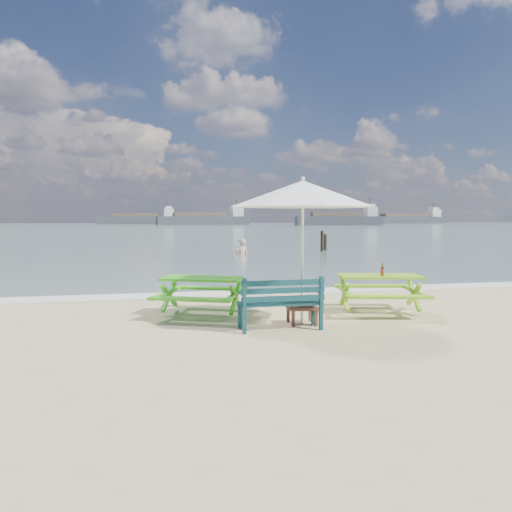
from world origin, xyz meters
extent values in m
plane|color=slate|center=(0.00, 85.00, 0.00)|extent=(300.00, 300.00, 0.00)
cube|color=silver|center=(0.00, 4.60, 0.01)|extent=(22.00, 0.90, 0.01)
cube|color=green|center=(-1.33, 2.18, 0.67)|extent=(1.60, 1.20, 0.05)
cube|color=green|center=(-1.06, 2.80, 0.40)|extent=(1.43, 0.81, 0.05)
cube|color=green|center=(-1.60, 1.56, 0.40)|extent=(1.43, 0.81, 0.05)
cube|color=green|center=(-1.33, 2.18, 0.31)|extent=(1.57, 1.29, 0.61)
cube|color=#75B31B|center=(1.94, 1.71, 0.69)|extent=(1.60, 1.00, 0.05)
cube|color=#75B31B|center=(2.09, 2.39, 0.41)|extent=(1.50, 0.57, 0.05)
cube|color=#75B31B|center=(1.79, 1.03, 0.41)|extent=(1.50, 0.57, 0.05)
cube|color=#75B31B|center=(1.94, 1.71, 0.31)|extent=(1.54, 1.11, 0.63)
cube|color=#0D343A|center=(-0.23, 0.76, 0.42)|extent=(1.34, 0.41, 0.04)
cube|color=#0D343A|center=(-0.23, 0.55, 0.65)|extent=(1.33, 0.05, 0.34)
cube|color=#0D343A|center=(-0.23, 0.76, 0.21)|extent=(1.24, 0.47, 0.42)
cube|color=brown|center=(0.22, 1.03, 0.29)|extent=(0.51, 0.51, 0.05)
cube|color=brown|center=(0.22, 1.03, 0.13)|extent=(0.45, 0.45, 0.27)
cylinder|color=silver|center=(0.22, 1.03, 1.15)|extent=(0.05, 0.05, 2.31)
cone|color=white|center=(0.22, 1.03, 2.16)|extent=(2.53, 2.53, 0.43)
cylinder|color=brown|center=(1.94, 1.60, 0.78)|extent=(0.06, 0.06, 0.14)
cylinder|color=brown|center=(1.94, 1.60, 0.91)|extent=(0.02, 0.02, 0.07)
cylinder|color=red|center=(1.94, 1.60, 0.78)|extent=(0.06, 0.06, 0.06)
imported|color=tan|center=(2.12, 16.88, -0.17)|extent=(0.78, 0.61, 1.89)
cylinder|color=black|center=(6.70, 18.20, 0.44)|extent=(0.18, 0.18, 1.29)
cylinder|color=black|center=(7.10, 18.80, 0.34)|extent=(0.16, 0.16, 1.09)
cube|color=#3B3F46|center=(10.82, 116.53, 1.00)|extent=(22.98, 6.24, 2.20)
cube|color=silver|center=(19.40, 117.39, 3.20)|extent=(3.01, 3.26, 2.20)
cube|color=#3B3F46|center=(75.28, 133.69, 1.00)|extent=(26.83, 7.33, 2.20)
cube|color=silver|center=(85.29, 134.97, 3.20)|extent=(3.54, 3.38, 2.20)
cube|color=#3B3F46|center=(-5.19, 135.34, 1.00)|extent=(22.17, 4.72, 2.20)
cube|color=silver|center=(3.18, 135.61, 3.20)|extent=(2.74, 3.09, 2.20)
cube|color=#3B3F46|center=(40.98, 102.96, 1.00)|extent=(20.38, 6.31, 2.20)
cube|color=silver|center=(48.54, 102.07, 3.20)|extent=(2.74, 3.26, 2.20)
camera|label=1|loc=(-2.25, -6.84, 1.77)|focal=35.00mm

